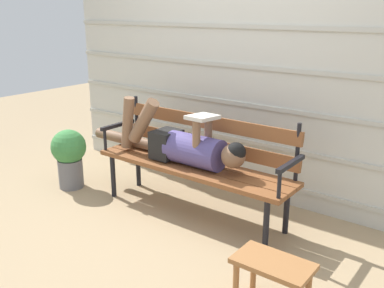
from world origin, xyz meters
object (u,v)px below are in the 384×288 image
(reclining_person, at_px, (180,144))
(footstool, at_px, (273,271))
(potted_plant, at_px, (69,155))
(park_bench, at_px, (197,157))

(reclining_person, distance_m, footstool, 1.46)
(footstool, bearing_deg, potted_plant, 169.38)
(footstool, relative_size, potted_plant, 0.77)
(park_bench, bearing_deg, reclining_person, -151.03)
(park_bench, relative_size, reclining_person, 1.05)
(reclining_person, relative_size, potted_plant, 2.95)
(reclining_person, distance_m, potted_plant, 1.21)
(reclining_person, relative_size, footstool, 3.85)
(footstool, bearing_deg, reclining_person, 150.09)
(park_bench, height_order, potted_plant, park_bench)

